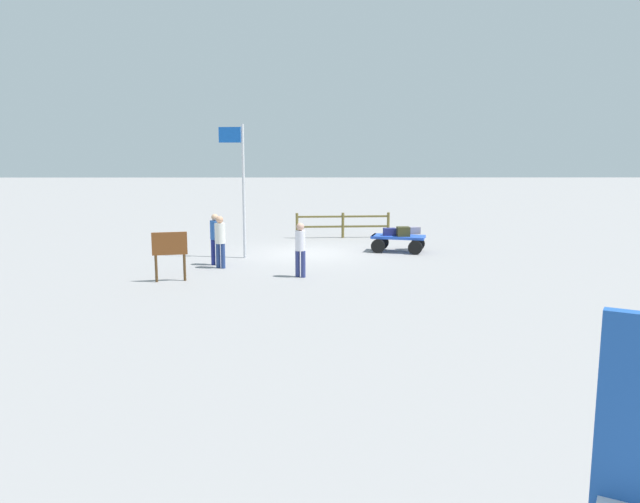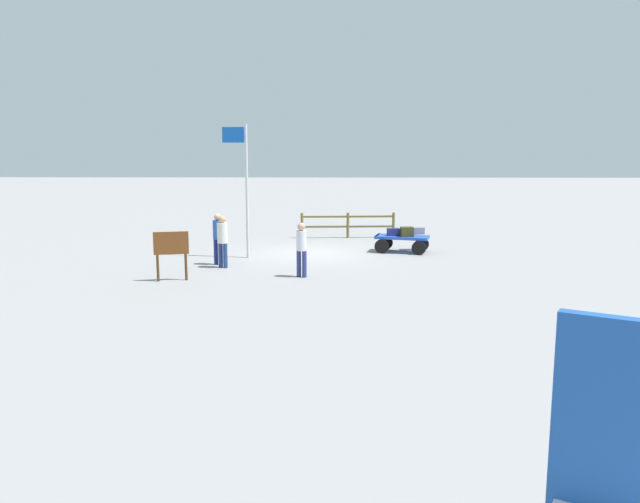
# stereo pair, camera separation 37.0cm
# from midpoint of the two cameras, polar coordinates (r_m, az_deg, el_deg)

# --- Properties ---
(ground_plane) EXTENTS (120.00, 120.00, 0.00)m
(ground_plane) POSITION_cam_midpoint_polar(r_m,az_deg,el_deg) (23.54, -0.31, -0.16)
(ground_plane) COLOR gray
(luggage_cart) EXTENTS (2.14, 1.52, 0.62)m
(luggage_cart) POSITION_cam_midpoint_polar(r_m,az_deg,el_deg) (23.97, 7.80, 0.99)
(luggage_cart) COLOR blue
(luggage_cart) RESTS_ON ground
(suitcase_olive) EXTENTS (0.49, 0.40, 0.35)m
(suitcase_olive) POSITION_cam_midpoint_polar(r_m,az_deg,el_deg) (23.76, 8.29, 1.77)
(suitcase_olive) COLOR #37361A
(suitcase_olive) RESTS_ON luggage_cart
(suitcase_grey) EXTENTS (0.48, 0.33, 0.28)m
(suitcase_grey) POSITION_cam_midpoint_polar(r_m,az_deg,el_deg) (23.93, 7.07, 1.76)
(suitcase_grey) COLOR navy
(suitcase_grey) RESTS_ON luggage_cart
(suitcase_dark) EXTENTS (0.55, 0.39, 0.26)m
(suitcase_dark) POSITION_cam_midpoint_polar(r_m,az_deg,el_deg) (24.52, 9.19, 1.88)
(suitcase_dark) COLOR gray
(suitcase_dark) RESTS_ON luggage_cart
(worker_lead) EXTENTS (0.47, 0.47, 1.71)m
(worker_lead) POSITION_cam_midpoint_polar(r_m,az_deg,el_deg) (20.80, -8.29, 1.26)
(worker_lead) COLOR navy
(worker_lead) RESTS_ON ground
(worker_trailing) EXTENTS (0.42, 0.42, 1.66)m
(worker_trailing) POSITION_cam_midpoint_polar(r_m,az_deg,el_deg) (19.10, -1.13, 0.49)
(worker_trailing) COLOR navy
(worker_trailing) RESTS_ON ground
(worker_supervisor) EXTENTS (0.43, 0.43, 1.73)m
(worker_supervisor) POSITION_cam_midpoint_polar(r_m,az_deg,el_deg) (21.36, -8.71, 1.46)
(worker_supervisor) COLOR navy
(worker_supervisor) RESTS_ON ground
(flagpole) EXTENTS (0.89, 0.17, 4.70)m
(flagpole) POSITION_cam_midpoint_polar(r_m,az_deg,el_deg) (22.47, -6.40, 6.43)
(flagpole) COLOR silver
(flagpole) RESTS_ON ground
(signboard) EXTENTS (1.00, 0.29, 1.46)m
(signboard) POSITION_cam_midpoint_polar(r_m,az_deg,el_deg) (19.02, -12.73, 0.31)
(signboard) COLOR #4C3319
(signboard) RESTS_ON ground
(wooden_fence) EXTENTS (4.11, 0.39, 1.10)m
(wooden_fence) POSITION_cam_midpoint_polar(r_m,az_deg,el_deg) (27.53, 2.92, 2.55)
(wooden_fence) COLOR brown
(wooden_fence) RESTS_ON ground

